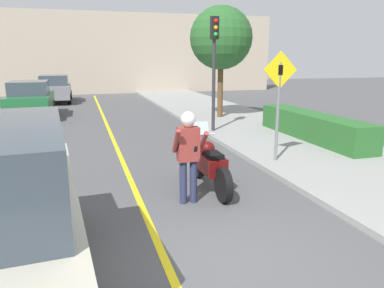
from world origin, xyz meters
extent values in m
plane|color=#4C4C4F|center=(0.00, 0.00, 0.00)|extent=(80.00, 80.00, 0.00)
cube|color=gray|center=(4.80, 4.00, 0.06)|extent=(4.40, 44.00, 0.12)
cube|color=yellow|center=(-0.60, 6.00, 0.00)|extent=(0.12, 36.00, 0.01)
cube|color=#B2A38E|center=(0.00, 26.00, 3.03)|extent=(28.00, 1.20, 6.07)
cylinder|color=black|center=(0.93, 2.13, 0.34)|extent=(0.14, 0.68, 0.68)
cylinder|color=black|center=(0.93, 3.75, 0.34)|extent=(0.14, 0.68, 0.68)
cube|color=#510C0C|center=(0.93, 2.94, 0.57)|extent=(0.40, 1.11, 0.36)
sphere|color=#510C0C|center=(0.93, 3.09, 0.83)|extent=(0.32, 0.32, 0.32)
cube|color=black|center=(0.93, 2.69, 0.79)|extent=(0.28, 0.48, 0.10)
cylinder|color=silver|center=(0.93, 3.50, 1.05)|extent=(0.62, 0.03, 0.03)
cube|color=silver|center=(0.93, 3.57, 1.17)|extent=(0.36, 0.12, 0.31)
cylinder|color=#282D4C|center=(0.19, 2.29, 0.41)|extent=(0.14, 0.14, 0.83)
cylinder|color=#282D4C|center=(0.39, 2.29, 0.41)|extent=(0.14, 0.14, 0.83)
cube|color=maroon|center=(0.29, 2.29, 1.15)|extent=(0.40, 0.22, 0.63)
cylinder|color=maroon|center=(0.04, 2.19, 1.24)|extent=(0.09, 0.38, 0.49)
cylinder|color=maroon|center=(0.54, 2.17, 1.21)|extent=(0.09, 0.44, 0.44)
sphere|color=tan|center=(0.29, 2.29, 1.57)|extent=(0.23, 0.23, 0.23)
sphere|color=white|center=(0.29, 2.29, 1.62)|extent=(0.27, 0.27, 0.27)
cube|color=black|center=(0.35, 2.01, 1.11)|extent=(0.06, 0.05, 0.11)
cylinder|color=black|center=(-1.86, 1.46, 0.38)|extent=(0.27, 0.77, 0.76)
cylinder|color=slate|center=(3.16, 4.16, 1.36)|extent=(0.08, 0.08, 2.48)
cube|color=yellow|center=(3.16, 4.14, 2.41)|extent=(0.91, 0.02, 0.91)
cube|color=black|center=(3.16, 4.12, 2.41)|extent=(0.12, 0.01, 0.24)
cylinder|color=#2D2D30|center=(2.98, 8.42, 2.10)|extent=(0.12, 0.12, 3.95)
cube|color=black|center=(2.98, 8.40, 3.70)|extent=(0.26, 0.22, 0.76)
sphere|color=red|center=(2.98, 8.28, 3.92)|extent=(0.14, 0.14, 0.14)
sphere|color=gold|center=(2.98, 8.28, 3.70)|extent=(0.14, 0.14, 0.14)
sphere|color=green|center=(2.98, 8.28, 3.48)|extent=(0.14, 0.14, 0.14)
cube|color=#286028|center=(5.60, 6.21, 0.53)|extent=(0.90, 5.16, 0.82)
cylinder|color=brown|center=(4.36, 11.40, 1.36)|extent=(0.24, 0.24, 2.47)
sphere|color=#285B28|center=(4.36, 11.40, 3.53)|extent=(2.68, 2.68, 2.68)
cylinder|color=black|center=(-4.60, 15.73, 0.32)|extent=(0.22, 0.64, 0.64)
cylinder|color=black|center=(-2.95, 15.73, 0.32)|extent=(0.22, 0.64, 0.64)
cylinder|color=black|center=(-4.60, 13.12, 0.32)|extent=(0.22, 0.64, 0.64)
cylinder|color=black|center=(-2.95, 13.12, 0.32)|extent=(0.22, 0.64, 0.64)
cube|color=#1E6033|center=(-3.77, 14.43, 0.70)|extent=(1.80, 4.20, 0.76)
cube|color=#38424C|center=(-3.77, 14.26, 1.38)|extent=(1.58, 2.18, 0.60)
cylinder|color=black|center=(-3.88, 21.83, 0.32)|extent=(0.22, 0.64, 0.64)
cylinder|color=black|center=(-2.22, 21.83, 0.32)|extent=(0.22, 0.64, 0.64)
cylinder|color=black|center=(-3.88, 19.22, 0.32)|extent=(0.22, 0.64, 0.64)
cylinder|color=black|center=(-2.22, 19.22, 0.32)|extent=(0.22, 0.64, 0.64)
cube|color=gray|center=(-3.05, 20.53, 0.70)|extent=(1.80, 4.20, 0.76)
cube|color=#38424C|center=(-3.05, 20.36, 1.38)|extent=(1.58, 2.18, 0.60)
camera|label=1|loc=(-1.56, -4.16, 2.70)|focal=35.00mm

